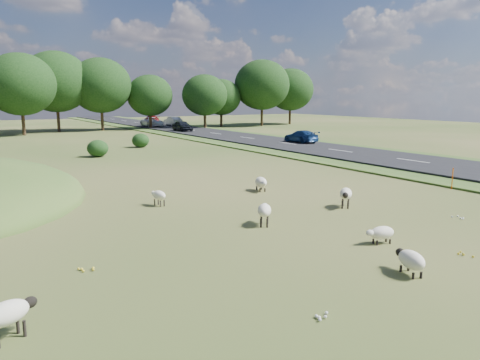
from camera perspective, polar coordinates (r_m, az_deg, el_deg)
name	(u,v)px	position (r m, az deg, el deg)	size (l,w,h in m)	color
ground	(110,164)	(37.26, -15.59, 1.89)	(160.00, 160.00, 0.00)	#2C4C18
road	(256,140)	(54.72, 2.00, 4.90)	(8.00, 150.00, 0.25)	black
treeline	(26,86)	(71.57, -24.60, 10.39)	(96.28, 14.66, 11.70)	black
shrubs	(58,146)	(44.88, -21.33, 3.86)	(19.11, 7.24, 1.54)	black
marker_post	(452,179)	(28.56, 24.47, 0.16)	(0.06, 0.06, 1.20)	#D8590C
sheep_0	(381,233)	(17.15, 16.85, -6.18)	(1.14, 0.68, 0.63)	beige
sheep_1	(159,195)	(22.37, -9.88, -1.83)	(0.62, 1.05, 0.73)	beige
sheep_2	(264,210)	(18.72, 2.99, -3.71)	(1.03, 1.21, 0.88)	beige
sheep_3	(411,260)	(14.53, 20.10, -9.09)	(0.81, 1.30, 0.72)	beige
sheep_4	(261,182)	(25.52, 2.58, -0.28)	(0.88, 1.39, 0.77)	beige
sheep_5	(346,194)	(22.24, 12.77, -1.67)	(1.18, 1.16, 0.91)	beige
sheep_6	(8,313)	(11.29, -26.41, -14.32)	(1.25, 0.91, 0.87)	beige
car_1	(151,119)	(90.67, -10.79, 7.29)	(1.89, 4.66, 1.35)	#9C1211
car_2	(173,121)	(81.05, -8.19, 7.12)	(1.62, 4.64, 1.53)	#ABAFB3
car_4	(182,126)	(68.25, -7.04, 6.59)	(1.75, 4.34, 1.48)	black
car_5	(152,122)	(79.43, -10.67, 6.98)	(2.48, 5.38, 1.50)	white
car_6	(301,136)	(51.01, 7.44, 5.31)	(1.80, 4.44, 1.29)	navy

